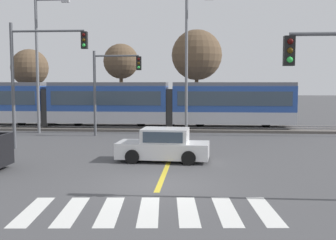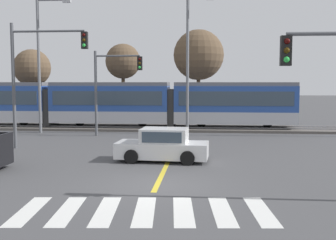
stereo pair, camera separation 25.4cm
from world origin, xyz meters
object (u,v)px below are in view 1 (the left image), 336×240
bare_tree_far_west (30,68)px  bare_tree_east (197,55)px  street_lamp_centre (189,57)px  light_rail_tram (109,103)px  traffic_light_mid_left (36,66)px  traffic_light_far_left (111,80)px  sedan_crossing (163,146)px  street_lamp_west (40,57)px  bare_tree_west (121,62)px

bare_tree_far_west → bare_tree_east: (14.73, 0.34, 1.09)m
bare_tree_far_west → street_lamp_centre: bearing=-25.9°
bare_tree_east → light_rail_tram: bearing=-145.4°
traffic_light_mid_left → bare_tree_far_west: 15.53m
traffic_light_far_left → street_lamp_centre: 5.60m
sedan_crossing → bare_tree_east: (1.30, 17.52, 5.23)m
traffic_light_far_left → street_lamp_centre: street_lamp_centre is taller
street_lamp_centre → bare_tree_east: bearing=86.2°
light_rail_tram → street_lamp_west: size_ratio=2.94×
sedan_crossing → street_lamp_centre: (0.82, 10.26, 4.66)m
light_rail_tram → traffic_light_mid_left: 10.36m
street_lamp_centre → traffic_light_far_left: bearing=-162.7°
traffic_light_far_left → bare_tree_west: size_ratio=0.81×
light_rail_tram → traffic_light_mid_left: traffic_light_mid_left is taller
traffic_light_mid_left → street_lamp_west: (-2.49, 6.92, 0.90)m
traffic_light_far_left → street_lamp_west: street_lamp_west is taller
traffic_light_mid_left → street_lamp_centre: (7.94, 7.27, 0.87)m
traffic_light_far_left → light_rail_tram: bearing=104.2°
traffic_light_far_left → traffic_light_mid_left: traffic_light_mid_left is taller
sedan_crossing → traffic_light_far_left: bearing=116.5°
light_rail_tram → street_lamp_centre: size_ratio=2.91×
bare_tree_west → bare_tree_east: (6.78, -0.87, 0.50)m
sedan_crossing → traffic_light_far_left: 10.16m
sedan_crossing → bare_tree_east: bearing=85.8°
light_rail_tram → bare_tree_far_west: bare_tree_far_west is taller
street_lamp_west → bare_tree_east: (10.90, 7.62, 0.54)m
bare_tree_far_west → sedan_crossing: bearing=-52.0°
street_lamp_west → bare_tree_west: bearing=64.1°
street_lamp_west → bare_tree_west: size_ratio=1.35×
traffic_light_far_left → traffic_light_mid_left: size_ratio=0.84×
bare_tree_east → traffic_light_mid_left: bearing=-120.1°
traffic_light_far_left → bare_tree_east: 10.70m
traffic_light_far_left → bare_tree_far_west: 12.52m
bare_tree_east → traffic_light_far_left: bearing=-122.4°
traffic_light_far_left → street_lamp_centre: size_ratio=0.59×
light_rail_tram → bare_tree_west: bare_tree_west is taller
sedan_crossing → bare_tree_east: bare_tree_east is taller
light_rail_tram → street_lamp_centre: bearing=-23.1°
sedan_crossing → bare_tree_far_west: bare_tree_far_west is taller
light_rail_tram → bare_tree_west: (-0.09, 5.48, 3.38)m
traffic_light_far_left → street_lamp_west: bearing=166.8°
sedan_crossing → street_lamp_centre: street_lamp_centre is taller
bare_tree_east → street_lamp_centre: bearing=-93.8°
sedan_crossing → traffic_light_mid_left: bearing=157.3°
traffic_light_far_left → street_lamp_west: size_ratio=0.60×
street_lamp_centre → street_lamp_west: bearing=-178.0°
traffic_light_mid_left → street_lamp_centre: bearing=42.5°
traffic_light_far_left → bare_tree_far_west: size_ratio=0.88×
traffic_light_far_left → street_lamp_west: (-5.29, 1.24, 1.60)m
sedan_crossing → street_lamp_west: bearing=134.1°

